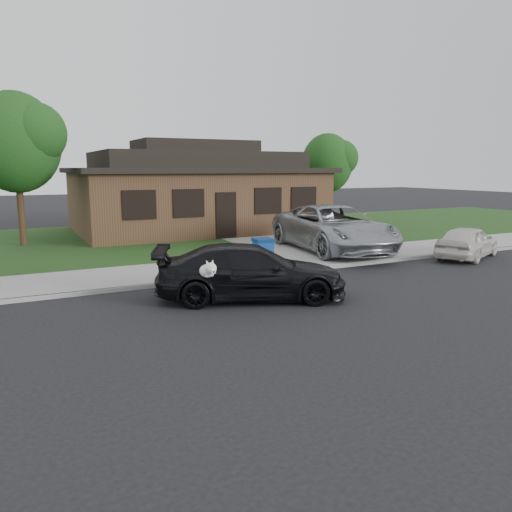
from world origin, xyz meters
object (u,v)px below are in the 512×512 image
minivan (333,228)px  recycling_bin (263,253)px  white_compact (467,242)px  sedan (251,272)px

minivan → recycling_bin: size_ratio=6.42×
recycling_bin → white_compact: bearing=-2.9°
minivan → recycling_bin: (-4.15, -1.95, -0.41)m
sedan → white_compact: bearing=-58.5°
sedan → recycling_bin: 3.39m
white_compact → recycling_bin: 8.18m
white_compact → sedan: bearing=76.1°
minivan → white_compact: size_ratio=1.77×
sedan → minivan: minivan is taller
sedan → white_compact: size_ratio=1.45×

